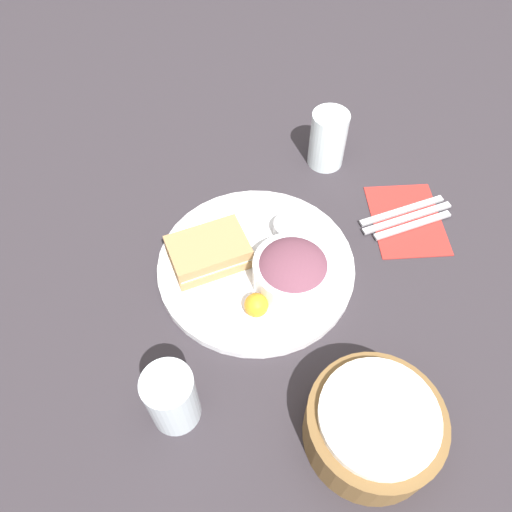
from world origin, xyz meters
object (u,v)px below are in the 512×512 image
knife (407,218)px  spoon (413,225)px  plate (256,266)px  fork (402,211)px  water_glass (328,139)px  dressing_cup (289,229)px  drink_glass (172,398)px  bread_basket (373,426)px  salad_bowl (292,271)px  sandwich (209,252)px

knife → spoon: same height
plate → fork: plate is taller
plate → knife: plate is taller
knife → water_glass: bearing=110.7°
water_glass → fork: bearing=130.0°
dressing_cup → water_glass: 0.21m
dressing_cup → drink_glass: 0.35m
plate → bread_basket: 0.31m
plate → knife: size_ratio=1.84×
bread_basket → water_glass: (-0.02, -0.53, 0.02)m
salad_bowl → fork: salad_bowl is taller
dressing_cup → drink_glass: (0.19, 0.29, 0.02)m
salad_bowl → dressing_cup: (-0.01, -0.10, -0.02)m
salad_bowl → fork: bearing=-146.4°
plate → spoon: 0.29m
drink_glass → spoon: bearing=-143.4°
salad_bowl → drink_glass: 0.26m
plate → dressing_cup: dressing_cup is taller
dressing_cup → bread_basket: (-0.07, 0.34, 0.01)m
knife → sandwich: bearing=174.6°
salad_bowl → bread_basket: bread_basket is taller
fork → water_glass: 0.19m
plate → fork: size_ratio=1.93×
salad_bowl → drink_glass: size_ratio=1.17×
salad_bowl → knife: bearing=-150.2°
salad_bowl → spoon: 0.26m
salad_bowl → drink_glass: drink_glass is taller
dressing_cup → fork: size_ratio=0.32×
salad_bowl → water_glass: bearing=-108.9°
plate → drink_glass: size_ratio=3.06×
salad_bowl → fork: size_ratio=0.74×
plate → water_glass: water_glass is taller
sandwich → dressing_cup: bearing=-161.5°
dressing_cup → fork: (-0.21, -0.05, -0.02)m
knife → spoon: 0.02m
salad_bowl → spoon: size_ratio=0.82×
plate → bread_basket: size_ratio=1.84×
plate → bread_basket: bearing=115.1°
spoon → sandwich: bearing=171.8°
plate → dressing_cup: 0.09m
drink_glass → salad_bowl: bearing=-133.1°
sandwich → salad_bowl: (-0.13, 0.05, 0.01)m
plate → water_glass: size_ratio=2.89×
plate → spoon: bearing=-166.2°
spoon → drink_glass: bearing=-160.8°
dressing_cup → bread_basket: size_ratio=0.31×
salad_bowl → water_glass: water_glass is taller
dressing_cup → bread_basket: bread_basket is taller
water_glass → salad_bowl: bearing=71.1°
spoon → knife: bearing=90.0°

